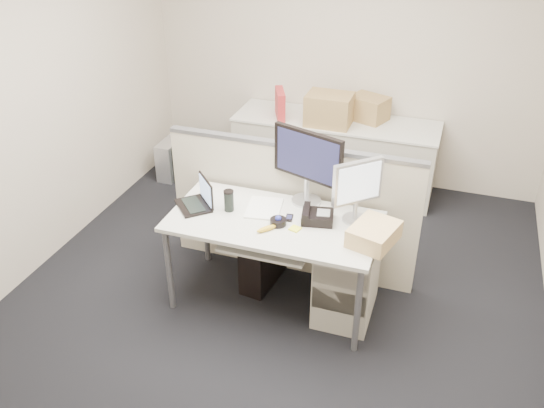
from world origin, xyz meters
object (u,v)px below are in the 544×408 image
(desk, at_px, (274,227))
(desk_phone, at_px, (318,217))
(monitor_main, at_px, (307,168))
(laptop, at_px, (192,194))

(desk, bearing_deg, desk_phone, 14.93)
(monitor_main, bearing_deg, desk_phone, -38.64)
(desk_phone, bearing_deg, desk, -176.09)
(monitor_main, relative_size, laptop, 2.03)
(desk, height_order, monitor_main, monitor_main)
(desk, xyz_separation_m, monitor_main, (0.15, 0.32, 0.35))
(laptop, height_order, desk_phone, laptop)
(desk, bearing_deg, laptop, -178.15)
(monitor_main, distance_m, laptop, 0.86)
(desk, relative_size, monitor_main, 2.62)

